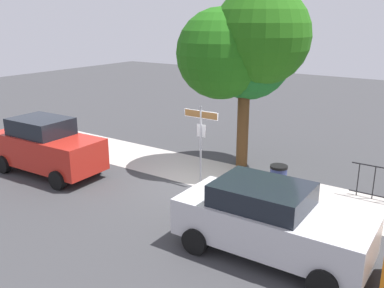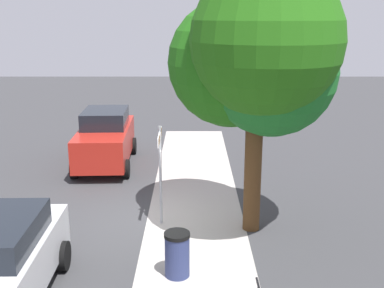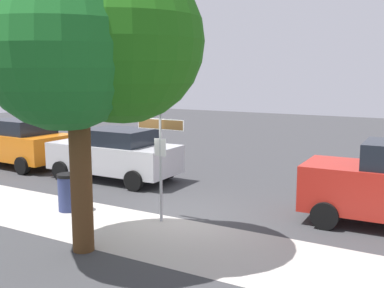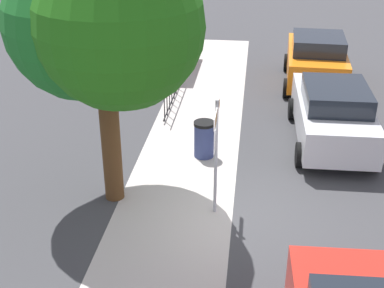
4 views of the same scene
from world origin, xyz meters
TOP-DOWN VIEW (x-y plane):
  - ground_plane at (0.00, 0.00)m, footprint 60.00×60.00m
  - sidewalk_strip at (2.00, 1.30)m, footprint 24.00×2.60m
  - street_sign at (0.07, 0.40)m, footprint 1.28×0.07m
  - shade_tree at (0.37, 2.72)m, footprint 4.49×4.05m
  - car_red at (-4.93, -1.93)m, footprint 4.27×2.08m
  - car_silver at (3.88, -2.47)m, footprint 4.47×2.13m
  - trash_bin at (2.65, 0.90)m, footprint 0.55×0.55m

SIDE VIEW (x-z plane):
  - ground_plane at x=0.00m, z-range 0.00..0.00m
  - sidewalk_strip at x=2.00m, z-range 0.00..0.00m
  - trash_bin at x=2.65m, z-range 0.00..0.98m
  - car_silver at x=3.88m, z-range 0.02..1.75m
  - car_red at x=-4.93m, z-range 0.00..1.99m
  - street_sign at x=0.07m, z-range 0.52..3.16m
  - shade_tree at x=0.37m, z-range 1.11..7.59m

